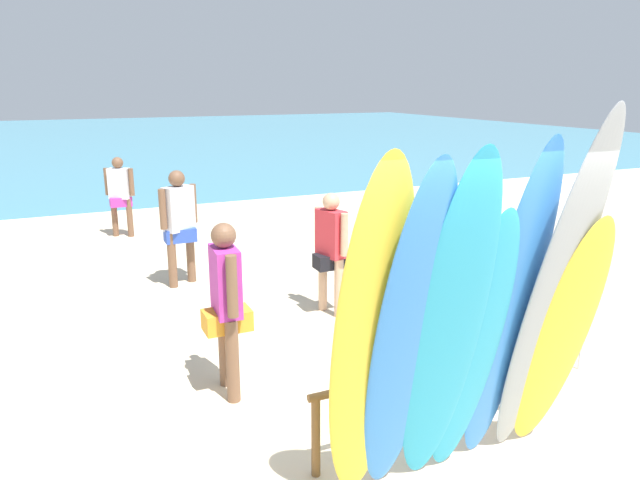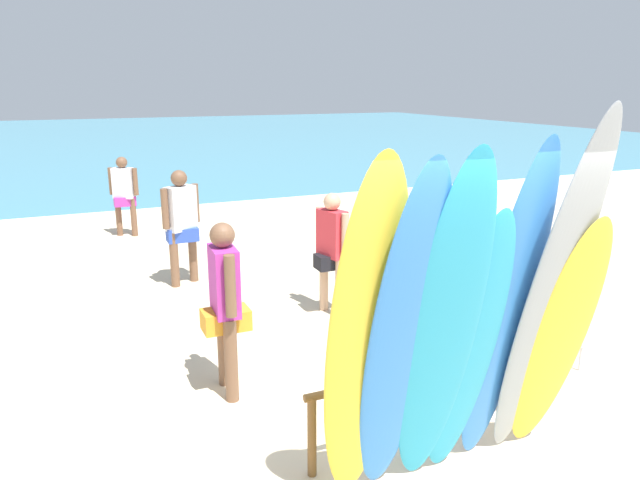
% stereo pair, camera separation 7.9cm
% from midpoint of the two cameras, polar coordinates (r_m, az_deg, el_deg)
% --- Properties ---
extents(ground, '(60.00, 60.00, 0.00)m').
position_cam_midpoint_polar(ground, '(18.05, -15.90, 4.96)').
color(ground, beige).
extents(ocean_water, '(60.00, 40.00, 0.02)m').
position_cam_midpoint_polar(ocean_water, '(34.72, -20.26, 9.12)').
color(ocean_water, teal).
rests_on(ocean_water, ground).
extents(surfboard_rack, '(2.11, 0.07, 0.70)m').
position_cam_midpoint_polar(surfboard_rack, '(5.04, 9.82, -13.80)').
color(surfboard_rack, brown).
rests_on(surfboard_rack, ground).
extents(surfboard_yellow_0, '(0.56, 0.60, 2.57)m').
position_cam_midpoint_polar(surfboard_yellow_0, '(3.92, 4.25, -9.74)').
color(surfboard_yellow_0, yellow).
rests_on(surfboard_yellow_0, ground).
extents(surfboard_blue_1, '(0.51, 0.69, 2.54)m').
position_cam_midpoint_polar(surfboard_blue_1, '(3.99, 7.79, -9.63)').
color(surfboard_blue_1, '#337AD1').
rests_on(surfboard_blue_1, ground).
extents(surfboard_teal_2, '(0.59, 0.78, 2.60)m').
position_cam_midpoint_polar(surfboard_teal_2, '(4.10, 11.60, -8.74)').
color(surfboard_teal_2, '#289EC6').
rests_on(surfboard_teal_2, ground).
extents(surfboard_teal_3, '(0.55, 0.61, 2.17)m').
position_cam_midpoint_polar(surfboard_teal_3, '(4.40, 13.91, -10.18)').
color(surfboard_teal_3, '#289EC6').
rests_on(surfboard_teal_3, ground).
extents(surfboard_blue_4, '(0.51, 0.63, 2.62)m').
position_cam_midpoint_polar(surfboard_blue_4, '(4.53, 17.27, -6.67)').
color(surfboard_blue_4, '#337AD1').
rests_on(surfboard_blue_4, ground).
extents(surfboard_grey_5, '(0.51, 0.82, 2.83)m').
position_cam_midpoint_polar(surfboard_grey_5, '(4.61, 20.99, -5.21)').
color(surfboard_grey_5, '#999EA3').
rests_on(surfboard_grey_5, ground).
extents(surfboard_yellow_6, '(0.57, 0.67, 2.06)m').
position_cam_midpoint_polar(surfboard_yellow_6, '(4.92, 21.69, -8.79)').
color(surfboard_yellow_6, yellow).
rests_on(surfboard_yellow_6, ground).
extents(beachgoer_photographing, '(0.52, 0.38, 1.56)m').
position_cam_midpoint_polar(beachgoer_photographing, '(12.15, -18.86, 4.46)').
color(beachgoer_photographing, brown).
rests_on(beachgoer_photographing, ground).
extents(beachgoer_near_rack, '(0.41, 0.59, 1.60)m').
position_cam_midpoint_polar(beachgoer_near_rack, '(7.55, 0.75, -0.51)').
color(beachgoer_near_rack, tan).
rests_on(beachgoer_near_rack, ground).
extents(beachgoer_midbeach, '(0.59, 0.39, 1.71)m').
position_cam_midpoint_polar(beachgoer_midbeach, '(8.90, -13.63, 1.89)').
color(beachgoer_midbeach, brown).
rests_on(beachgoer_midbeach, ground).
extents(beachgoer_by_water, '(0.44, 0.64, 1.70)m').
position_cam_midpoint_polar(beachgoer_by_water, '(5.63, -9.41, -5.51)').
color(beachgoer_by_water, brown).
rests_on(beachgoer_by_water, ground).
extents(beach_chair_red, '(0.75, 0.87, 0.79)m').
position_cam_midpoint_polar(beach_chair_red, '(8.75, 14.47, -2.23)').
color(beach_chair_red, '#B7B7BC').
rests_on(beach_chair_red, ground).
extents(beach_chair_blue, '(0.54, 0.67, 0.84)m').
position_cam_midpoint_polar(beach_chair_blue, '(6.87, 20.33, -7.34)').
color(beach_chair_blue, '#B7B7BC').
rests_on(beach_chair_blue, ground).
extents(beach_chair_striped, '(0.67, 0.83, 0.80)m').
position_cam_midpoint_polar(beach_chair_striped, '(7.52, 13.16, -4.93)').
color(beach_chair_striped, '#B7B7BC').
rests_on(beach_chair_striped, ground).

